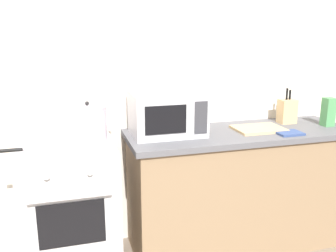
{
  "coord_description": "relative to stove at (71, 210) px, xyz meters",
  "views": [
    {
      "loc": [
        -0.35,
        -1.76,
        1.62
      ],
      "look_at": [
        0.33,
        0.6,
        1.0
      ],
      "focal_mm": 39.37,
      "sensor_mm": 36.0,
      "label": 1
    }
  ],
  "objects": [
    {
      "name": "stove",
      "position": [
        0.0,
        0.0,
        0.0
      ],
      "size": [
        0.6,
        0.64,
        0.92
      ],
      "color": "silver",
      "rests_on": "ground_plane"
    },
    {
      "name": "microwave",
      "position": [
        0.69,
        0.08,
        0.61
      ],
      "size": [
        0.5,
        0.37,
        0.3
      ],
      "color": "silver",
      "rests_on": "countertop_right"
    },
    {
      "name": "frying_pan",
      "position": [
        -0.12,
        -0.13,
        0.48
      ],
      "size": [
        0.47,
        0.27,
        0.05
      ],
      "color": "silver",
      "rests_on": "stove"
    },
    {
      "name": "countertop_right",
      "position": [
        1.25,
        0.02,
        0.44
      ],
      "size": [
        1.7,
        0.6,
        0.04
      ],
      "primitive_type": "cube",
      "color": "#59595E",
      "rests_on": "lower_cabinet_right"
    },
    {
      "name": "knife_block",
      "position": [
        1.71,
        0.14,
        0.56
      ],
      "size": [
        0.13,
        0.1,
        0.28
      ],
      "color": "tan",
      "rests_on": "countertop_right"
    },
    {
      "name": "back_wall",
      "position": [
        0.65,
        0.37,
        0.79
      ],
      "size": [
        4.4,
        0.1,
        2.5
      ],
      "primitive_type": "cube",
      "color": "silver",
      "rests_on": "ground_plane"
    },
    {
      "name": "cutting_board",
      "position": [
        1.38,
        0.0,
        0.47
      ],
      "size": [
        0.36,
        0.26,
        0.02
      ],
      "primitive_type": "cube",
      "color": "tan",
      "rests_on": "countertop_right"
    },
    {
      "name": "pasta_box",
      "position": [
        1.96,
        -0.03,
        0.57
      ],
      "size": [
        0.08,
        0.08,
        0.22
      ],
      "primitive_type": "cube",
      "color": "#4C9356",
      "rests_on": "countertop_right"
    },
    {
      "name": "stock_pot",
      "position": [
        0.15,
        0.08,
        0.58
      ],
      "size": [
        0.34,
        0.26,
        0.27
      ],
      "color": "silver",
      "rests_on": "stove"
    },
    {
      "name": "oven_mitt",
      "position": [
        1.53,
        -0.16,
        0.47
      ],
      "size": [
        0.18,
        0.14,
        0.02
      ],
      "primitive_type": "cube",
      "color": "#33477A",
      "rests_on": "countertop_right"
    },
    {
      "name": "lower_cabinet_right",
      "position": [
        1.25,
        0.02,
        -0.02
      ],
      "size": [
        1.64,
        0.56,
        0.88
      ],
      "primitive_type": "cube",
      "color": "#8C7051",
      "rests_on": "ground_plane"
    }
  ]
}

